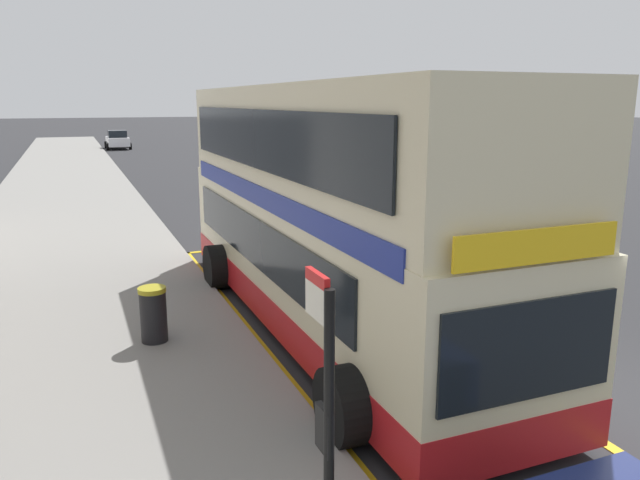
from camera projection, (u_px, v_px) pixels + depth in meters
ground_plane at (189, 170)px, 37.47m from camera, size 260.00×260.00×0.00m
pavement_near at (66, 174)px, 34.87m from camera, size 6.00×76.00×0.14m
double_decker_bus at (327, 217)px, 11.13m from camera, size 3.27×10.91×4.40m
bus_bay_markings at (332, 326)px, 11.47m from camera, size 3.19×13.56×0.01m
bus_stop_sign at (325, 403)px, 5.03m from camera, size 0.09×0.51×2.63m
parked_car_teal_behind at (286, 172)px, 29.30m from camera, size 2.09×4.20×1.62m
parked_car_white_across at (117, 140)px, 53.80m from camera, size 2.09×4.20×1.62m
parked_car_maroon_ahead at (333, 188)px, 23.97m from camera, size 2.09×4.20×1.62m
litter_bin at (153, 314)px, 10.30m from camera, size 0.47×0.47×0.95m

